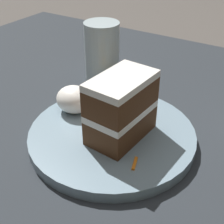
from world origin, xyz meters
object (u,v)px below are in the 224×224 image
Objects in this scene: cream_dollop at (74,99)px; orange_garnish at (119,100)px; cake_slice at (121,108)px; plate at (112,135)px; drinking_glass at (102,56)px.

orange_garnish is at bearing 55.04° from cream_dollop.
plate is at bearing -4.14° from cake_slice.
plate is 2.10× the size of drinking_glass.
orange_garnish is (-0.05, 0.08, -0.05)m from cake_slice.
cake_slice is 1.96× the size of orange_garnish.
plate is 2.41× the size of cake_slice.
orange_garnish is at bearing 113.97° from plate.
cream_dollop reaches higher than orange_garnish.
cake_slice is (0.02, -0.00, 0.06)m from plate.
cake_slice is at bearing -8.36° from plate.
plate is 0.06m from cake_slice.
drinking_glass is (-0.09, 0.08, 0.03)m from orange_garnish.
cream_dollop is 0.08m from orange_garnish.
cake_slice is 1.78× the size of cream_dollop.
cake_slice reaches higher than orange_garnish.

